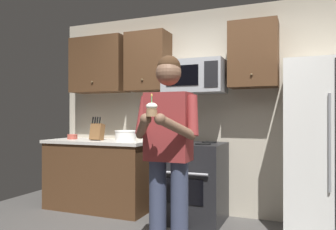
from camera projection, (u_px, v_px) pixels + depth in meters
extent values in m
cube|color=#B7AD99|center=(212.00, 111.00, 4.23)|extent=(4.40, 0.10, 2.60)
cube|color=black|center=(191.00, 182.00, 3.92)|extent=(0.76, 0.66, 0.92)
cube|color=black|center=(182.00, 191.00, 3.61)|extent=(0.48, 0.01, 0.28)
cylinder|color=#99999E|center=(181.00, 173.00, 3.59)|extent=(0.60, 0.03, 0.03)
cylinder|color=black|center=(173.00, 143.00, 3.86)|extent=(0.18, 0.18, 0.01)
cylinder|color=black|center=(203.00, 144.00, 3.73)|extent=(0.18, 0.18, 0.01)
cylinder|color=black|center=(181.00, 141.00, 4.12)|extent=(0.18, 0.18, 0.01)
cylinder|color=black|center=(209.00, 142.00, 3.99)|extent=(0.18, 0.18, 0.01)
cube|color=#9EA0A5|center=(194.00, 77.00, 4.04)|extent=(0.74, 0.40, 0.40)
cube|color=black|center=(182.00, 75.00, 3.88)|extent=(0.40, 0.01, 0.24)
cube|color=black|center=(211.00, 74.00, 3.75)|extent=(0.16, 0.01, 0.30)
cube|color=white|center=(332.00, 150.00, 3.33)|extent=(0.90, 0.72, 1.80)
cylinder|color=gray|center=(330.00, 143.00, 3.00)|extent=(0.02, 0.02, 0.90)
cube|color=black|center=(336.00, 154.00, 2.99)|extent=(0.01, 0.01, 1.74)
cube|color=#4C301C|center=(100.00, 65.00, 4.61)|extent=(0.80, 0.34, 0.76)
sphere|color=brown|center=(92.00, 82.00, 4.44)|extent=(0.03, 0.03, 0.03)
cube|color=#4C301C|center=(148.00, 62.00, 4.33)|extent=(0.55, 0.34, 0.76)
sphere|color=brown|center=(142.00, 80.00, 4.16)|extent=(0.03, 0.03, 0.03)
cube|color=#4C301C|center=(254.00, 55.00, 3.82)|extent=(0.55, 0.34, 0.76)
sphere|color=brown|center=(251.00, 75.00, 3.66)|extent=(0.03, 0.03, 0.03)
cube|color=#4C301C|center=(100.00, 176.00, 4.43)|extent=(1.40, 0.62, 0.88)
cube|color=beige|center=(100.00, 141.00, 4.43)|extent=(1.44, 0.66, 0.04)
cube|color=brown|center=(97.00, 132.00, 4.39)|extent=(0.16, 0.15, 0.24)
cylinder|color=black|center=(93.00, 120.00, 4.39)|extent=(0.02, 0.04, 0.09)
cylinder|color=black|center=(95.00, 120.00, 4.37)|extent=(0.02, 0.04, 0.09)
cylinder|color=black|center=(97.00, 120.00, 4.36)|extent=(0.02, 0.04, 0.09)
cylinder|color=black|center=(100.00, 120.00, 4.35)|extent=(0.02, 0.04, 0.09)
cylinder|color=white|center=(126.00, 136.00, 4.31)|extent=(0.28, 0.28, 0.12)
torus|color=white|center=(126.00, 131.00, 4.31)|extent=(0.29, 0.29, 0.02)
cylinder|color=#B24C3F|center=(72.00, 137.00, 4.59)|extent=(0.14, 0.14, 0.06)
torus|color=#B24C3F|center=(72.00, 135.00, 4.59)|extent=(0.14, 0.14, 0.01)
cylinder|color=#383F59|center=(158.00, 210.00, 2.86)|extent=(0.15, 0.15, 0.86)
cylinder|color=#383F59|center=(179.00, 212.00, 2.78)|extent=(0.15, 0.15, 0.86)
cube|color=maroon|center=(168.00, 127.00, 2.82)|extent=(0.38, 0.22, 0.58)
sphere|color=brown|center=(168.00, 73.00, 2.82)|extent=(0.22, 0.22, 0.22)
sphere|color=#382314|center=(169.00, 67.00, 2.83)|extent=(0.20, 0.20, 0.20)
cylinder|color=maroon|center=(143.00, 116.00, 2.88)|extent=(0.15, 0.18, 0.35)
cylinder|color=brown|center=(143.00, 127.00, 2.70)|extent=(0.26, 0.33, 0.21)
sphere|color=brown|center=(146.00, 119.00, 2.55)|extent=(0.09, 0.09, 0.09)
cylinder|color=maroon|center=(193.00, 116.00, 2.71)|extent=(0.15, 0.18, 0.35)
cylinder|color=brown|center=(177.00, 128.00, 2.59)|extent=(0.26, 0.33, 0.21)
sphere|color=brown|center=(160.00, 119.00, 2.50)|extent=(0.09, 0.09, 0.09)
cylinder|color=#A87F56|center=(152.00, 113.00, 2.51)|extent=(0.08, 0.08, 0.06)
ellipsoid|color=white|center=(152.00, 106.00, 2.51)|extent=(0.09, 0.09, 0.06)
cylinder|color=#4CBF66|center=(152.00, 100.00, 2.51)|extent=(0.01, 0.01, 0.06)
ellipsoid|color=#FFD159|center=(152.00, 95.00, 2.51)|extent=(0.01, 0.01, 0.02)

